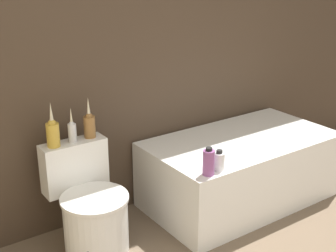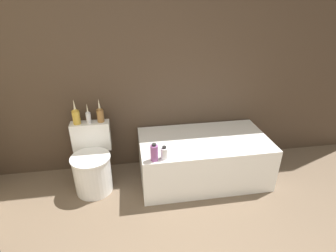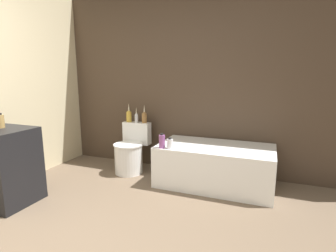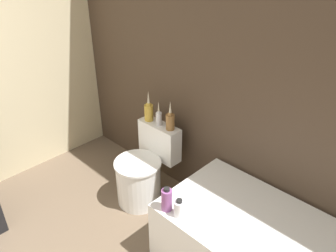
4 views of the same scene
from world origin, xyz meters
name	(u,v)px [view 1 (image 1 of 4)]	position (x,y,z in m)	size (l,w,h in m)	color
wall_back_tiled	(116,32)	(0.00, 2.41, 1.30)	(6.40, 0.06, 2.60)	#423326
bathtub	(240,169)	(0.78, 1.98, 0.26)	(1.42, 0.78, 0.51)	white
toilet	(91,213)	(-0.45, 2.00, 0.28)	(0.41, 0.54, 0.69)	white
vase_gold	(53,132)	(-0.57, 2.20, 0.79)	(0.08, 0.08, 0.28)	gold
vase_silver	(72,131)	(-0.45, 2.20, 0.77)	(0.05, 0.05, 0.23)	silver
vase_bronze	(89,124)	(-0.32, 2.22, 0.78)	(0.07, 0.07, 0.26)	olive
shampoo_bottle_tall	(209,162)	(0.19, 1.65, 0.59)	(0.07, 0.07, 0.18)	#8C4C8C
shampoo_bottle_short	(219,161)	(0.29, 1.67, 0.57)	(0.07, 0.07, 0.13)	silver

